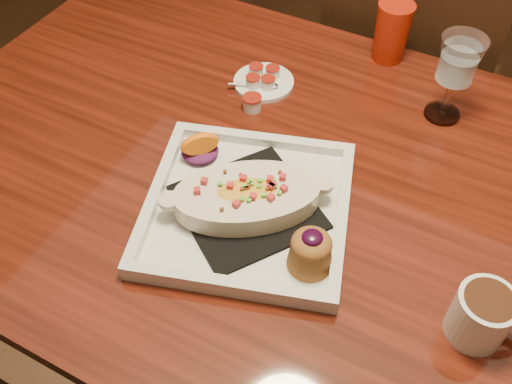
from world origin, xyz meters
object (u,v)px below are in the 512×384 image
at_px(chair_far, 403,89).
at_px(red_tumbler, 392,32).
at_px(table, 310,221).
at_px(coffee_mug, 484,314).
at_px(goblet, 458,64).
at_px(plate, 251,205).
at_px(saucer, 262,80).

height_order(chair_far, red_tumbler, chair_far).
relative_size(table, coffee_mug, 13.66).
bearing_deg(coffee_mug, goblet, 92.16).
relative_size(plate, saucer, 3.31).
xyz_separation_m(plate, saucer, (-0.14, 0.31, -0.02)).
distance_m(table, coffee_mug, 0.37).
relative_size(chair_far, red_tumbler, 7.57).
height_order(plate, goblet, goblet).
distance_m(table, goblet, 0.38).
bearing_deg(saucer, red_tumbler, 46.64).
height_order(goblet, saucer, goblet).
bearing_deg(table, saucer, 135.11).
relative_size(table, plate, 3.77).
bearing_deg(table, coffee_mug, -25.06).
xyz_separation_m(plate, coffee_mug, (0.37, -0.04, 0.02)).
relative_size(plate, coffee_mug, 3.62).
bearing_deg(plate, goblet, 44.67).
height_order(table, saucer, saucer).
bearing_deg(plate, coffee_mug, -22.80).
relative_size(goblet, red_tumbler, 1.36).
height_order(table, red_tumbler, red_tumbler).
bearing_deg(coffee_mug, plate, 155.29).
bearing_deg(red_tumbler, saucer, -133.36).
bearing_deg(coffee_mug, saucer, 126.79).
bearing_deg(saucer, chair_far, 65.10).
xyz_separation_m(coffee_mug, goblet, (-0.16, 0.42, 0.07)).
bearing_deg(red_tumbler, chair_far, 87.49).
distance_m(chair_far, saucer, 0.54).
xyz_separation_m(plate, red_tumbler, (0.05, 0.51, 0.03)).
bearing_deg(chair_far, red_tumbler, 87.49).
bearing_deg(table, goblet, 62.76).
bearing_deg(goblet, chair_far, 111.84).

